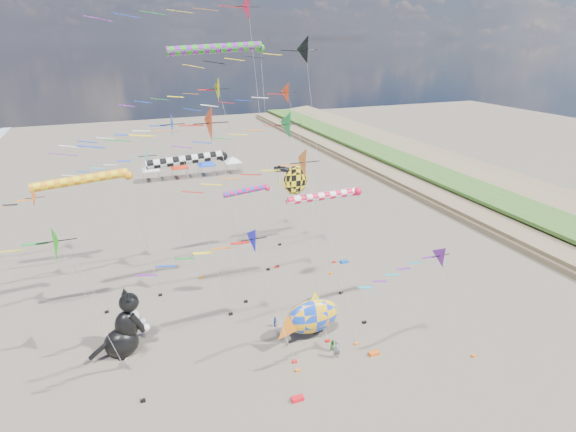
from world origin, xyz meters
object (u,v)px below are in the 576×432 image
(fish_inflatable, at_px, (312,316))
(child_blue, at_px, (275,322))
(cat_inflatable, at_px, (123,324))
(person_adult, at_px, (337,349))
(child_green, at_px, (333,346))
(parked_car, at_px, (282,168))

(fish_inflatable, xyz_separation_m, child_blue, (-2.38, 2.66, -1.68))
(cat_inflatable, xyz_separation_m, fish_inflatable, (14.93, -3.78, -0.61))
(child_blue, bearing_deg, person_adult, -110.85)
(fish_inflatable, height_order, child_green, fish_inflatable)
(child_green, height_order, child_blue, child_green)
(person_adult, distance_m, parked_car, 55.34)
(fish_inflatable, bearing_deg, child_green, -68.58)
(child_green, relative_size, parked_car, 0.33)
(person_adult, relative_size, child_green, 1.51)
(child_green, bearing_deg, parked_car, 83.24)
(cat_inflatable, xyz_separation_m, person_adult, (15.75, -6.92, -1.97))
(child_green, bearing_deg, fish_inflatable, 120.99)
(cat_inflatable, xyz_separation_m, parked_car, (31.15, 46.22, -2.24))
(person_adult, bearing_deg, cat_inflatable, 160.82)
(person_adult, height_order, child_green, person_adult)
(child_blue, bearing_deg, parked_car, 18.82)
(parked_car, bearing_deg, person_adult, -167.08)
(child_green, bearing_deg, person_adult, -85.85)
(cat_inflatable, bearing_deg, fish_inflatable, -28.83)
(parked_car, bearing_deg, child_blue, -172.37)
(fish_inflatable, relative_size, child_green, 5.75)
(cat_inflatable, bearing_deg, child_green, -35.60)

